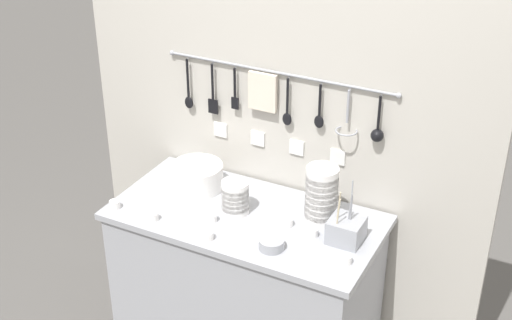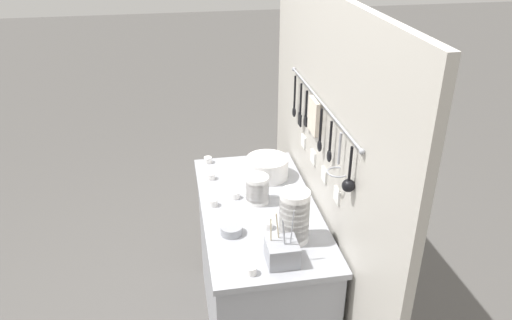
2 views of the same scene
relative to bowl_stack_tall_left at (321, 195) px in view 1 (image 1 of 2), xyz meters
name	(u,v)px [view 1 (image 1 of 2)]	position (x,y,z in m)	size (l,w,h in m)	color
counter	(246,293)	(-0.31, -0.11, -0.57)	(1.20, 0.60, 0.88)	#9EA0A8
back_wall	(279,162)	(-0.31, 0.23, -0.03)	(2.00, 0.11, 1.94)	#BCB7AD
bowl_stack_tall_left	(321,195)	(0.00, 0.00, 0.00)	(0.14, 0.14, 0.26)	white
bowl_stack_wide_centre	(235,198)	(-0.36, -0.11, -0.05)	(0.12, 0.12, 0.15)	white
plate_stack	(197,176)	(-0.62, 0.00, -0.07)	(0.24, 0.24, 0.12)	white
steel_mixing_bowl	(272,244)	(-0.10, -0.28, -0.11)	(0.11, 0.11, 0.04)	#93969E
cutlery_caddy	(346,230)	(0.15, -0.09, -0.08)	(0.14, 0.14, 0.26)	#93969E
cup_back_right	(208,235)	(-0.36, -0.34, -0.11)	(0.05, 0.05, 0.04)	white
cup_edge_near	(115,205)	(-0.85, -0.33, -0.11)	(0.05, 0.05, 0.04)	white
cup_by_caddy	(153,216)	(-0.65, -0.33, -0.11)	(0.05, 0.05, 0.04)	white
cup_back_left	(312,232)	(0.02, -0.12, -0.11)	(0.05, 0.05, 0.04)	white
cup_front_right	(346,259)	(0.21, -0.24, -0.11)	(0.05, 0.05, 0.04)	white
cup_beside_plates	(212,217)	(-0.42, -0.22, -0.11)	(0.05, 0.05, 0.04)	white
cup_mid_row	(287,222)	(-0.11, -0.10, -0.11)	(0.05, 0.05, 0.04)	white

